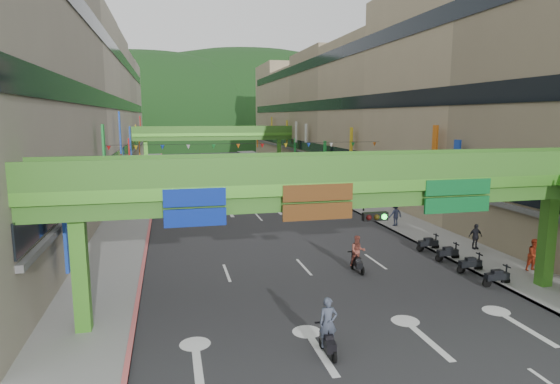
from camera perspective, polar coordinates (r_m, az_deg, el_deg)
name	(u,v)px	position (r m, az deg, el deg)	size (l,w,h in m)	color
ground	(404,378)	(17.41, 14.85, -21.07)	(320.00, 320.00, 0.00)	black
road_slab	(226,181)	(64.17, -6.63, 1.37)	(18.00, 140.00, 0.02)	#28282B
sidewalk_left	(142,183)	(63.83, -16.48, 1.07)	(4.00, 140.00, 0.15)	gray
sidewalk_right	(303,178)	(66.33, 2.85, 1.74)	(4.00, 140.00, 0.15)	gray
curb_left	(157,182)	(63.75, -14.77, 1.15)	(0.20, 140.00, 0.18)	#CC5959
curb_right	(290,178)	(65.83, 1.26, 1.70)	(0.20, 140.00, 0.18)	gray
building_row_left	(72,110)	(64.19, -24.04, 9.11)	(12.80, 95.00, 19.00)	#9E937F
building_row_right	(357,111)	(68.42, 9.40, 9.73)	(12.80, 95.00, 19.00)	gray
overpass_near	(368,198)	(20.61, 10.70, -0.69)	(28.00, 12.27, 7.10)	#4C9E2D
overpass_far	(214,136)	(78.56, -8.01, 6.72)	(28.00, 2.20, 7.10)	#4C9E2D
hill_left	(147,141)	(173.53, -15.95, 5.99)	(168.00, 140.00, 112.00)	#1C4419
hill_right	(248,137)	(196.04, -3.87, 6.65)	(208.00, 176.00, 128.00)	#1C4419
bunting_string	(250,146)	(43.86, -3.65, 5.62)	(26.00, 0.36, 0.47)	black
scooter_rider_near	(328,328)	(17.84, 5.87, -16.20)	(0.72, 1.60, 2.21)	black
scooter_rider_mid	(358,253)	(26.78, 9.44, -7.40)	(0.96, 1.59, 2.11)	black
scooter_rider_left	(216,206)	(40.66, -7.86, -1.66)	(1.07, 1.60, 2.14)	gray
scooter_rider_far	(203,172)	(65.38, -9.35, 2.43)	(0.97, 1.59, 2.17)	maroon
parked_scooter_row	(458,258)	(29.41, 20.93, -7.54)	(1.60, 7.15, 1.08)	black
car_silver	(172,170)	(72.15, -12.98, 2.65)	(1.57, 4.51, 1.49)	#9C9BA1
car_yellow	(224,165)	(77.72, -6.82, 3.25)	(1.67, 4.15, 1.42)	yellow
pedestrian_red	(534,258)	(29.86, 28.59, -7.04)	(0.89, 0.69, 1.83)	#A33017
pedestrian_dark	(475,239)	(33.09, 22.70, -5.26)	(0.97, 0.40, 1.66)	black
pedestrian_blue	(395,216)	(38.03, 13.87, -2.82)	(0.88, 0.56, 1.88)	#323956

